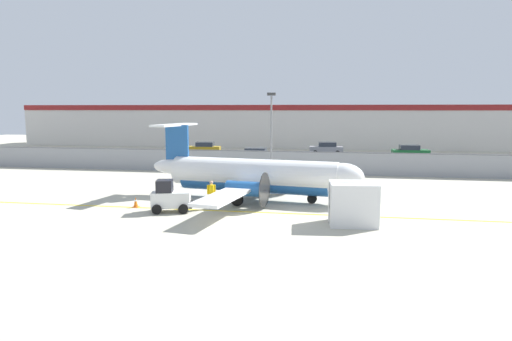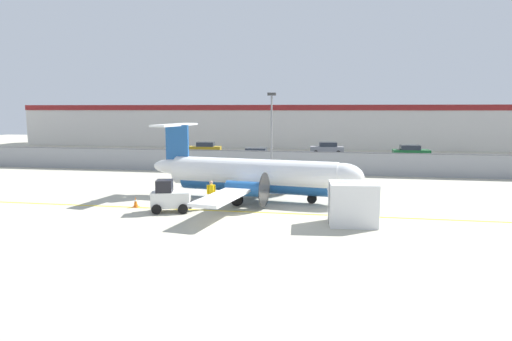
# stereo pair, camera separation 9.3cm
# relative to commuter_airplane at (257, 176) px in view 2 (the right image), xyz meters

# --- Properties ---
(ground_plane) EXTENTS (140.00, 140.00, 0.01)m
(ground_plane) POSITION_rel_commuter_airplane_xyz_m (0.31, -3.63, -1.60)
(ground_plane) COLOR #B2AD99
(perimeter_fence) EXTENTS (98.00, 0.10, 2.10)m
(perimeter_fence) POSITION_rel_commuter_airplane_xyz_m (0.31, 12.37, -0.49)
(perimeter_fence) COLOR gray
(perimeter_fence) RESTS_ON ground
(parking_lot_strip) EXTENTS (98.00, 17.00, 0.12)m
(parking_lot_strip) POSITION_rel_commuter_airplane_xyz_m (0.31, 23.87, -1.54)
(parking_lot_strip) COLOR #38383A
(parking_lot_strip) RESTS_ON ground
(background_building) EXTENTS (91.00, 8.10, 6.50)m
(background_building) POSITION_rel_commuter_airplane_xyz_m (0.31, 42.36, 1.66)
(background_building) COLOR beige
(background_building) RESTS_ON ground
(commuter_airplane) EXTENTS (14.63, 16.06, 4.92)m
(commuter_airplane) POSITION_rel_commuter_airplane_xyz_m (0.00, 0.00, 0.00)
(commuter_airplane) COLOR white
(commuter_airplane) RESTS_ON ground
(baggage_tug) EXTENTS (2.52, 1.82, 1.88)m
(baggage_tug) POSITION_rel_commuter_airplane_xyz_m (-4.39, -4.35, -0.75)
(baggage_tug) COLOR silver
(baggage_tug) RESTS_ON ground
(ground_crew_worker) EXTENTS (0.51, 0.47, 1.70)m
(ground_crew_worker) POSITION_rel_commuter_airplane_xyz_m (-2.24, -3.15, -0.65)
(ground_crew_worker) COLOR #191E4C
(ground_crew_worker) RESTS_ON ground
(cargo_container) EXTENTS (2.56, 2.20, 2.20)m
(cargo_container) POSITION_rel_commuter_airplane_xyz_m (5.97, -5.52, -0.50)
(cargo_container) COLOR silver
(cargo_container) RESTS_ON ground
(traffic_cone_near_left) EXTENTS (0.36, 0.36, 0.64)m
(traffic_cone_near_left) POSITION_rel_commuter_airplane_xyz_m (6.67, -4.12, -1.29)
(traffic_cone_near_left) COLOR orange
(traffic_cone_near_left) RESTS_ON ground
(traffic_cone_near_right) EXTENTS (0.36, 0.36, 0.64)m
(traffic_cone_near_right) POSITION_rel_commuter_airplane_xyz_m (-6.89, -3.57, -1.29)
(traffic_cone_near_right) COLOR orange
(traffic_cone_near_right) RESTS_ON ground
(parked_car_0) EXTENTS (4.37, 2.38, 1.58)m
(parked_car_0) POSITION_rel_commuter_airplane_xyz_m (-11.61, 27.31, -0.71)
(parked_car_0) COLOR #B28C19
(parked_car_0) RESTS_ON parking_lot_strip
(parked_car_1) EXTENTS (4.22, 2.05, 1.58)m
(parked_car_1) POSITION_rel_commuter_airplane_xyz_m (-3.66, 19.71, -0.71)
(parked_car_1) COLOR silver
(parked_car_1) RESTS_ON parking_lot_strip
(parked_car_2) EXTENTS (4.32, 2.26, 1.58)m
(parked_car_2) POSITION_rel_commuter_airplane_xyz_m (3.89, 29.77, -0.71)
(parked_car_2) COLOR gray
(parked_car_2) RESTS_ON parking_lot_strip
(parked_car_3) EXTENTS (4.25, 2.11, 1.58)m
(parked_car_3) POSITION_rel_commuter_airplane_xyz_m (13.75, 26.88, -0.71)
(parked_car_3) COLOR #19662D
(parked_car_3) RESTS_ON parking_lot_strip
(apron_light_pole) EXTENTS (0.70, 0.30, 7.27)m
(apron_light_pole) POSITION_rel_commuter_airplane_xyz_m (-0.30, 8.72, 2.70)
(apron_light_pole) COLOR slate
(apron_light_pole) RESTS_ON ground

